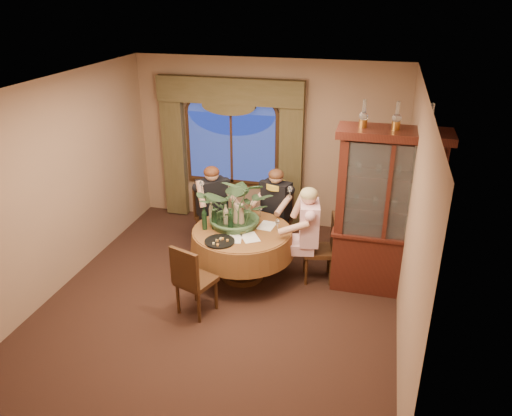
% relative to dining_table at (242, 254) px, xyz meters
% --- Properties ---
extents(floor, '(5.00, 5.00, 0.00)m').
position_rel_dining_table_xyz_m(floor, '(-0.10, -0.57, -0.38)').
color(floor, black).
rests_on(floor, ground).
extents(wall_back, '(4.50, 0.00, 4.50)m').
position_rel_dining_table_xyz_m(wall_back, '(-0.10, 1.93, 1.02)').
color(wall_back, '#8A6B54').
rests_on(wall_back, ground).
extents(wall_right, '(0.00, 5.00, 5.00)m').
position_rel_dining_table_xyz_m(wall_right, '(2.15, -0.57, 1.02)').
color(wall_right, '#8A6B54').
rests_on(wall_right, ground).
extents(ceiling, '(5.00, 5.00, 0.00)m').
position_rel_dining_table_xyz_m(ceiling, '(-0.10, -0.57, 2.42)').
color(ceiling, white).
rests_on(ceiling, wall_back).
extents(window, '(1.62, 0.10, 1.32)m').
position_rel_dining_table_xyz_m(window, '(-0.70, 1.86, 0.92)').
color(window, navy).
rests_on(window, wall_back).
extents(arched_transom, '(1.60, 0.06, 0.44)m').
position_rel_dining_table_xyz_m(arched_transom, '(-0.70, 1.86, 1.71)').
color(arched_transom, navy).
rests_on(arched_transom, wall_back).
extents(drapery_left, '(0.38, 0.14, 2.32)m').
position_rel_dining_table_xyz_m(drapery_left, '(-1.73, 1.81, 0.80)').
color(drapery_left, '#41381E').
rests_on(drapery_left, floor).
extents(drapery_right, '(0.38, 0.14, 2.32)m').
position_rel_dining_table_xyz_m(drapery_right, '(0.33, 1.81, 0.80)').
color(drapery_right, '#41381E').
rests_on(drapery_right, floor).
extents(swag_valance, '(2.45, 0.16, 0.42)m').
position_rel_dining_table_xyz_m(swag_valance, '(-0.70, 1.78, 1.90)').
color(swag_valance, '#41381E').
rests_on(swag_valance, wall_back).
extents(dining_table, '(1.57, 1.57, 0.75)m').
position_rel_dining_table_xyz_m(dining_table, '(0.00, 0.00, 0.00)').
color(dining_table, maroon).
rests_on(dining_table, floor).
extents(china_cabinet, '(1.38, 0.55, 2.24)m').
position_rel_dining_table_xyz_m(china_cabinet, '(1.88, 0.20, 0.74)').
color(china_cabinet, '#33120E').
rests_on(china_cabinet, floor).
extents(oil_lamp_left, '(0.11, 0.11, 0.34)m').
position_rel_dining_table_xyz_m(oil_lamp_left, '(1.50, 0.20, 2.03)').
color(oil_lamp_left, '#A5722D').
rests_on(oil_lamp_left, china_cabinet).
extents(oil_lamp_center, '(0.11, 0.11, 0.34)m').
position_rel_dining_table_xyz_m(oil_lamp_center, '(1.88, 0.20, 2.03)').
color(oil_lamp_center, '#A5722D').
rests_on(oil_lamp_center, china_cabinet).
extents(oil_lamp_right, '(0.11, 0.11, 0.34)m').
position_rel_dining_table_xyz_m(oil_lamp_right, '(2.27, 0.20, 2.03)').
color(oil_lamp_right, '#A5722D').
rests_on(oil_lamp_right, china_cabinet).
extents(chair_right, '(0.50, 0.50, 0.96)m').
position_rel_dining_table_xyz_m(chair_right, '(1.04, 0.22, 0.10)').
color(chair_right, black).
rests_on(chair_right, floor).
extents(chair_back_right, '(0.51, 0.51, 0.96)m').
position_rel_dining_table_xyz_m(chair_back_right, '(0.26, 0.96, 0.10)').
color(chair_back_right, black).
rests_on(chair_back_right, floor).
extents(chair_back, '(0.59, 0.59, 0.96)m').
position_rel_dining_table_xyz_m(chair_back, '(-0.72, 0.77, 0.10)').
color(chair_back, black).
rests_on(chair_back, floor).
extents(chair_front_left, '(0.54, 0.54, 0.96)m').
position_rel_dining_table_xyz_m(chair_front_left, '(-0.33, -0.94, 0.10)').
color(chair_front_left, black).
rests_on(chair_front_left, floor).
extents(person_pink, '(0.54, 0.58, 1.40)m').
position_rel_dining_table_xyz_m(person_pink, '(0.90, 0.17, 0.32)').
color(person_pink, '#D5A6B3').
rests_on(person_pink, floor).
extents(person_back, '(0.67, 0.67, 1.38)m').
position_rel_dining_table_xyz_m(person_back, '(-0.67, 0.70, 0.32)').
color(person_back, black).
rests_on(person_back, floor).
extents(person_scarf, '(0.60, 0.57, 1.35)m').
position_rel_dining_table_xyz_m(person_scarf, '(0.29, 0.91, 0.30)').
color(person_scarf, black).
rests_on(person_scarf, floor).
extents(stoneware_vase, '(0.16, 0.16, 0.30)m').
position_rel_dining_table_xyz_m(stoneware_vase, '(-0.09, 0.17, 0.53)').
color(stoneware_vase, tan).
rests_on(stoneware_vase, dining_table).
extents(centerpiece_plant, '(1.06, 1.18, 0.92)m').
position_rel_dining_table_xyz_m(centerpiece_plant, '(-0.09, 0.14, 1.04)').
color(centerpiece_plant, '#365533').
rests_on(centerpiece_plant, dining_table).
extents(olive_bowl, '(0.15, 0.15, 0.05)m').
position_rel_dining_table_xyz_m(olive_bowl, '(0.02, -0.09, 0.40)').
color(olive_bowl, '#505628').
rests_on(olive_bowl, dining_table).
extents(cheese_platter, '(0.40, 0.40, 0.02)m').
position_rel_dining_table_xyz_m(cheese_platter, '(-0.18, -0.43, 0.39)').
color(cheese_platter, black).
rests_on(cheese_platter, dining_table).
extents(wine_bottle_0, '(0.07, 0.07, 0.33)m').
position_rel_dining_table_xyz_m(wine_bottle_0, '(-0.24, 0.04, 0.54)').
color(wine_bottle_0, tan).
rests_on(wine_bottle_0, dining_table).
extents(wine_bottle_1, '(0.07, 0.07, 0.33)m').
position_rel_dining_table_xyz_m(wine_bottle_1, '(-0.50, -0.11, 0.54)').
color(wine_bottle_1, black).
rests_on(wine_bottle_1, dining_table).
extents(wine_bottle_2, '(0.07, 0.07, 0.33)m').
position_rel_dining_table_xyz_m(wine_bottle_2, '(-0.14, -0.06, 0.54)').
color(wine_bottle_2, black).
rests_on(wine_bottle_2, dining_table).
extents(wine_bottle_3, '(0.07, 0.07, 0.33)m').
position_rel_dining_table_xyz_m(wine_bottle_3, '(-0.29, 0.18, 0.54)').
color(wine_bottle_3, black).
rests_on(wine_bottle_3, dining_table).
extents(wine_bottle_4, '(0.07, 0.07, 0.33)m').
position_rel_dining_table_xyz_m(wine_bottle_4, '(-0.38, -0.06, 0.54)').
color(wine_bottle_4, black).
rests_on(wine_bottle_4, dining_table).
extents(wine_bottle_5, '(0.07, 0.07, 0.33)m').
position_rel_dining_table_xyz_m(wine_bottle_5, '(-0.46, 0.07, 0.54)').
color(wine_bottle_5, tan).
rests_on(wine_bottle_5, dining_table).
extents(tasting_paper_0, '(0.34, 0.37, 0.00)m').
position_rel_dining_table_xyz_m(tasting_paper_0, '(0.17, -0.20, 0.38)').
color(tasting_paper_0, white).
rests_on(tasting_paper_0, dining_table).
extents(tasting_paper_1, '(0.24, 0.32, 0.00)m').
position_rel_dining_table_xyz_m(tasting_paper_1, '(0.31, 0.20, 0.38)').
color(tasting_paper_1, white).
rests_on(tasting_paper_1, dining_table).
extents(tasting_paper_2, '(0.26, 0.33, 0.00)m').
position_rel_dining_table_xyz_m(tasting_paper_2, '(-0.04, -0.27, 0.38)').
color(tasting_paper_2, white).
rests_on(tasting_paper_2, dining_table).
extents(wine_glass_person_pink, '(0.07, 0.07, 0.18)m').
position_rel_dining_table_xyz_m(wine_glass_person_pink, '(0.48, 0.09, 0.46)').
color(wine_glass_person_pink, silver).
rests_on(wine_glass_person_pink, dining_table).
extents(wine_glass_person_back, '(0.07, 0.07, 0.18)m').
position_rel_dining_table_xyz_m(wine_glass_person_back, '(-0.34, 0.35, 0.46)').
color(wine_glass_person_back, silver).
rests_on(wine_glass_person_back, dining_table).
extents(wine_glass_person_scarf, '(0.07, 0.07, 0.18)m').
position_rel_dining_table_xyz_m(wine_glass_person_scarf, '(0.14, 0.46, 0.46)').
color(wine_glass_person_scarf, silver).
rests_on(wine_glass_person_scarf, dining_table).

